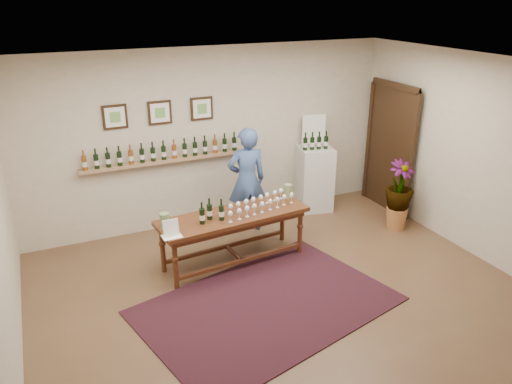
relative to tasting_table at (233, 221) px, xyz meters
name	(u,v)px	position (x,y,z in m)	size (l,w,h in m)	color
ground	(282,295)	(0.24, -1.01, -0.63)	(6.00, 6.00, 0.00)	brown
room_shell	(346,149)	(2.36, 0.84, 0.49)	(6.00, 6.00, 6.00)	beige
rug	(267,305)	(-0.03, -1.15, -0.62)	(2.96, 1.97, 0.02)	#49150D
tasting_table	(233,221)	(0.00, 0.00, 0.00)	(2.14, 0.85, 0.74)	#422310
table_glasses	(258,204)	(0.36, -0.01, 0.19)	(1.20, 0.28, 0.17)	white
table_bottles	(211,209)	(-0.34, -0.06, 0.28)	(0.31, 0.18, 0.34)	black
pitcher_left	(165,221)	(-0.96, -0.07, 0.22)	(0.14, 0.14, 0.22)	#6E7F4F
pitcher_right	(288,191)	(0.94, 0.20, 0.22)	(0.13, 0.13, 0.21)	#6E7F4F
menu_card	(171,228)	(-0.94, -0.28, 0.22)	(0.24, 0.17, 0.22)	white
display_pedestal	(314,178)	(1.97, 1.16, -0.08)	(0.55, 0.55, 1.10)	silver
pedestal_bottles	(316,141)	(1.92, 1.09, 0.61)	(0.28, 0.07, 0.28)	black
info_sign	(314,129)	(2.01, 1.32, 0.75)	(0.40, 0.02, 0.55)	white
potted_plant	(399,195)	(2.76, -0.09, -0.06)	(0.56, 0.56, 0.98)	#A36536
person	(247,180)	(0.58, 0.87, 0.21)	(0.61, 0.40, 1.67)	#3C578F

